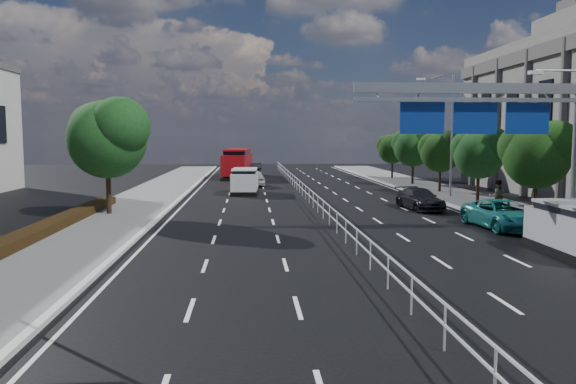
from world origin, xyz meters
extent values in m
plane|color=black|center=(0.00, 0.00, 0.00)|extent=(160.00, 160.00, 0.00)
cube|color=silver|center=(-9.00, 0.00, 0.07)|extent=(0.25, 140.00, 0.15)
cube|color=silver|center=(0.00, 22.50, 1.00)|extent=(0.05, 85.00, 0.05)
cube|color=silver|center=(0.00, 22.50, 0.55)|extent=(0.05, 85.00, 0.05)
cylinder|color=gray|center=(10.60, 10.00, 3.60)|extent=(0.28, 0.28, 7.20)
cube|color=gray|center=(5.60, 10.00, 6.60)|extent=(10.20, 0.25, 0.45)
cube|color=gray|center=(5.60, 10.00, 6.10)|extent=(10.20, 0.18, 0.18)
cylinder|color=gray|center=(9.60, 10.00, 7.40)|extent=(2.00, 0.10, 0.10)
cube|color=silver|center=(8.60, 10.00, 7.30)|extent=(0.60, 0.25, 0.15)
cube|color=navy|center=(8.40, 10.18, 5.30)|extent=(2.00, 0.08, 1.40)
cube|color=white|center=(8.40, 10.23, 5.30)|extent=(1.80, 0.02, 1.20)
cube|color=navy|center=(6.00, 10.18, 5.30)|extent=(2.00, 0.08, 1.40)
cube|color=white|center=(6.00, 10.23, 5.30)|extent=(1.80, 0.02, 1.20)
cube|color=navy|center=(3.60, 10.18, 5.30)|extent=(2.00, 0.08, 1.40)
cube|color=white|center=(3.60, 10.23, 5.30)|extent=(1.80, 0.02, 1.20)
cylinder|color=gray|center=(10.80, 26.00, 4.50)|extent=(0.16, 0.16, 9.00)
cylinder|color=gray|center=(9.60, 26.00, 8.80)|extent=(0.10, 2.40, 0.10)
cube|color=silver|center=(8.40, 26.00, 8.65)|extent=(0.60, 0.25, 0.15)
cube|color=#4C4947|center=(16.90, 22.00, 10.60)|extent=(0.40, 36.00, 1.00)
cylinder|color=black|center=(-12.00, 18.00, 1.75)|extent=(0.28, 0.28, 3.50)
sphere|color=#123A16|center=(-12.00, 18.00, 4.34)|extent=(4.40, 4.40, 4.40)
sphere|color=#123A16|center=(-11.12, 17.34, 5.04)|extent=(3.30, 3.30, 3.30)
sphere|color=#123A16|center=(-12.77, 18.66, 4.90)|extent=(3.08, 3.08, 3.08)
cylinder|color=black|center=(11.20, 14.50, 1.40)|extent=(0.22, 0.22, 2.80)
sphere|color=black|center=(11.20, 14.50, 3.47)|extent=(3.50, 3.50, 3.50)
sphere|color=black|center=(11.90, 13.97, 4.03)|extent=(2.62, 2.62, 2.62)
sphere|color=black|center=(10.59, 15.03, 3.92)|extent=(2.45, 2.45, 2.45)
cylinder|color=black|center=(11.20, 22.00, 1.35)|extent=(0.22, 0.22, 2.70)
sphere|color=#123A16|center=(11.20, 22.00, 3.35)|extent=(3.30, 3.30, 3.30)
sphere|color=#123A16|center=(11.86, 21.50, 3.89)|extent=(2.48, 2.48, 2.47)
sphere|color=#123A16|center=(10.62, 22.50, 3.78)|extent=(2.31, 2.31, 2.31)
cylinder|color=black|center=(11.20, 29.50, 1.32)|extent=(0.21, 0.21, 2.65)
sphere|color=black|center=(11.20, 29.50, 3.29)|extent=(3.20, 3.20, 3.20)
sphere|color=black|center=(11.84, 29.02, 3.82)|extent=(2.40, 2.40, 2.40)
sphere|color=black|center=(10.64, 29.98, 3.71)|extent=(2.24, 2.24, 2.24)
cylinder|color=black|center=(11.20, 37.00, 1.43)|extent=(0.23, 0.23, 2.85)
sphere|color=#123A16|center=(11.20, 37.00, 3.53)|extent=(3.60, 3.60, 3.60)
sphere|color=#123A16|center=(11.92, 36.46, 4.10)|extent=(2.70, 2.70, 2.70)
sphere|color=#123A16|center=(10.57, 37.54, 3.99)|extent=(2.52, 2.52, 2.52)
cylinder|color=black|center=(11.20, 44.50, 1.30)|extent=(0.21, 0.21, 2.60)
sphere|color=black|center=(11.20, 44.50, 3.22)|extent=(3.10, 3.10, 3.10)
sphere|color=black|center=(11.82, 44.03, 3.74)|extent=(2.32, 2.33, 2.32)
sphere|color=black|center=(10.66, 44.97, 3.64)|extent=(2.17, 2.17, 2.17)
cube|color=black|center=(-4.37, 30.15, 0.17)|extent=(2.23, 4.73, 0.33)
cube|color=silver|center=(-4.37, 30.15, 0.97)|extent=(2.18, 4.64, 1.37)
cube|color=black|center=(-4.37, 30.15, 1.65)|extent=(1.96, 3.36, 0.60)
cube|color=silver|center=(-4.37, 30.15, 1.95)|extent=(2.06, 3.63, 0.12)
cylinder|color=black|center=(-5.27, 28.69, 0.34)|extent=(0.32, 0.70, 0.68)
cylinder|color=black|center=(-3.62, 28.61, 0.34)|extent=(0.32, 0.70, 0.68)
cylinder|color=black|center=(-5.12, 31.69, 0.34)|extent=(0.32, 0.70, 0.68)
cylinder|color=black|center=(-3.47, 31.61, 0.34)|extent=(0.32, 0.70, 0.68)
cube|color=black|center=(-5.29, 48.27, 0.16)|extent=(3.38, 10.83, 0.32)
cube|color=maroon|center=(-5.29, 48.27, 1.53)|extent=(3.32, 10.61, 2.17)
cube|color=black|center=(-5.29, 48.27, 2.61)|extent=(2.88, 7.68, 0.96)
cube|color=maroon|center=(-5.29, 48.27, 3.09)|extent=(3.03, 8.32, 0.19)
cylinder|color=black|center=(-6.60, 44.92, 0.33)|extent=(0.33, 0.68, 0.66)
cylinder|color=black|center=(-4.52, 44.75, 0.33)|extent=(0.33, 0.68, 0.66)
cylinder|color=black|center=(-6.05, 51.79, 0.33)|extent=(0.33, 0.68, 0.66)
cylinder|color=black|center=(-3.97, 51.63, 0.33)|extent=(0.33, 0.68, 0.66)
imported|color=#ADAEB4|center=(-3.62, 37.00, 0.74)|extent=(2.22, 4.51, 1.48)
imported|color=black|center=(-3.40, 51.18, 0.75)|extent=(1.73, 4.61, 1.50)
cylinder|color=black|center=(7.51, 7.31, 0.34)|extent=(0.30, 0.68, 0.67)
cylinder|color=black|center=(9.18, 7.26, 0.34)|extent=(0.30, 0.68, 0.67)
imported|color=#186E6D|center=(8.30, 12.00, 0.70)|extent=(2.70, 5.22, 1.41)
imported|color=black|center=(6.50, 19.55, 0.65)|extent=(2.37, 4.68, 1.30)
imported|color=gray|center=(10.04, 16.51, 1.09)|extent=(1.02, 0.84, 1.91)
camera|label=1|loc=(-4.05, -14.29, 4.45)|focal=35.00mm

